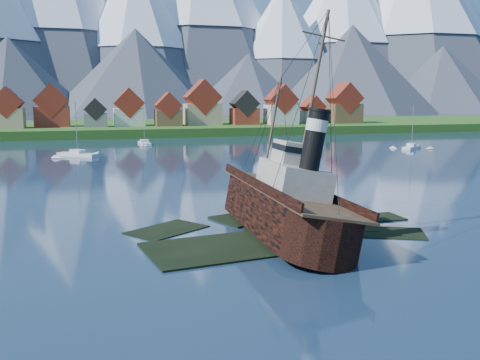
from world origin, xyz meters
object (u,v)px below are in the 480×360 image
object	(u,v)px
sailboat_c	(78,155)
sailboat_d	(411,148)
tugboat_wreck	(274,203)
sailboat_e	(145,144)

from	to	relation	value
sailboat_c	sailboat_d	world-z (taller)	sailboat_c
tugboat_wreck	sailboat_c	bearing A→B (deg)	106.17
sailboat_d	tugboat_wreck	bearing A→B (deg)	-80.12
sailboat_d	sailboat_e	xyz separation A→B (m)	(-67.38, 32.09, -0.02)
tugboat_wreck	sailboat_c	xyz separation A→B (m)	(-21.10, 77.83, -2.66)
tugboat_wreck	sailboat_e	xyz separation A→B (m)	(-2.95, 104.75, -2.70)
sailboat_e	sailboat_d	bearing A→B (deg)	-28.09
sailboat_d	sailboat_c	bearing A→B (deg)	-132.01
sailboat_c	sailboat_d	bearing A→B (deg)	-53.46
tugboat_wreck	sailboat_d	xyz separation A→B (m)	(64.43, 72.66, -2.68)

